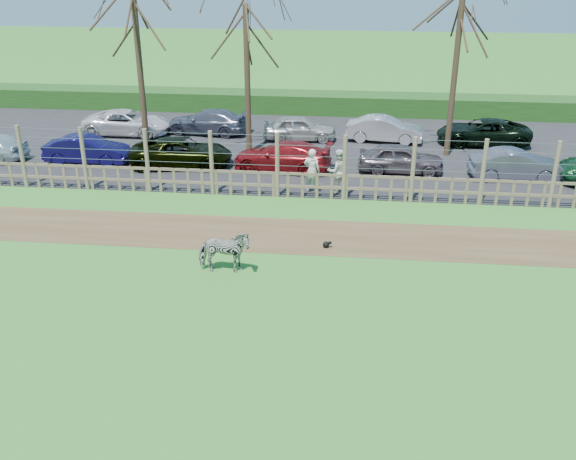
# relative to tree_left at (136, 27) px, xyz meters

# --- Properties ---
(ground) EXTENTS (120.00, 120.00, 0.00)m
(ground) POSITION_rel_tree_left_xyz_m (6.50, -12.50, -5.62)
(ground) COLOR #51A345
(ground) RESTS_ON ground
(dirt_strip) EXTENTS (34.00, 2.80, 0.01)m
(dirt_strip) POSITION_rel_tree_left_xyz_m (6.50, -8.00, -5.61)
(dirt_strip) COLOR brown
(dirt_strip) RESTS_ON ground
(asphalt) EXTENTS (44.00, 13.00, 0.04)m
(asphalt) POSITION_rel_tree_left_xyz_m (6.50, 2.00, -5.60)
(asphalt) COLOR #232326
(asphalt) RESTS_ON ground
(hedge) EXTENTS (46.00, 2.00, 1.10)m
(hedge) POSITION_rel_tree_left_xyz_m (6.50, 9.00, -5.07)
(hedge) COLOR #1E4716
(hedge) RESTS_ON ground
(fence) EXTENTS (30.16, 0.16, 2.50)m
(fence) POSITION_rel_tree_left_xyz_m (6.50, -4.50, -4.81)
(fence) COLOR brown
(fence) RESTS_ON ground
(tree_left) EXTENTS (4.80, 4.80, 7.88)m
(tree_left) POSITION_rel_tree_left_xyz_m (0.00, 0.00, 0.00)
(tree_left) COLOR #3D2B1E
(tree_left) RESTS_ON ground
(tree_mid) EXTENTS (4.80, 4.80, 6.83)m
(tree_mid) POSITION_rel_tree_left_xyz_m (4.50, 1.00, -0.75)
(tree_mid) COLOR #3D2B1E
(tree_mid) RESTS_ON ground
(tree_right) EXTENTS (4.80, 4.80, 7.35)m
(tree_right) POSITION_rel_tree_left_xyz_m (13.50, 1.50, -0.37)
(tree_right) COLOR #3D2B1E
(tree_right) RESTS_ON ground
(zebra) EXTENTS (1.60, 0.82, 1.31)m
(zebra) POSITION_rel_tree_left_xyz_m (5.72, -10.77, -4.96)
(zebra) COLOR gray
(zebra) RESTS_ON ground
(visitor_a) EXTENTS (0.70, 0.53, 1.72)m
(visitor_a) POSITION_rel_tree_left_xyz_m (7.76, -3.93, -4.71)
(visitor_a) COLOR beige
(visitor_a) RESTS_ON asphalt
(visitor_b) EXTENTS (1.00, 0.88, 1.72)m
(visitor_b) POSITION_rel_tree_left_xyz_m (8.75, -3.89, -4.71)
(visitor_b) COLOR silver
(visitor_b) RESTS_ON asphalt
(crow) EXTENTS (0.28, 0.21, 0.23)m
(crow) POSITION_rel_tree_left_xyz_m (8.59, -8.79, -5.50)
(crow) COLOR black
(crow) RESTS_ON ground
(car_1) EXTENTS (3.66, 1.32, 1.20)m
(car_1) POSITION_rel_tree_left_xyz_m (-2.22, -1.39, -4.98)
(car_1) COLOR #110D47
(car_1) RESTS_ON asphalt
(car_2) EXTENTS (4.55, 2.56, 1.20)m
(car_2) POSITION_rel_tree_left_xyz_m (1.96, -1.35, -4.98)
(car_2) COLOR black
(car_2) RESTS_ON asphalt
(car_3) EXTENTS (4.30, 2.15, 1.20)m
(car_3) POSITION_rel_tree_left_xyz_m (6.33, -1.40, -4.98)
(car_3) COLOR maroon
(car_3) RESTS_ON asphalt
(car_4) EXTENTS (3.53, 1.44, 1.20)m
(car_4) POSITION_rel_tree_left_xyz_m (11.28, -1.16, -4.98)
(car_4) COLOR #62525A
(car_4) RESTS_ON asphalt
(car_5) EXTENTS (3.70, 1.44, 1.20)m
(car_5) POSITION_rel_tree_left_xyz_m (15.86, -1.52, -4.98)
(car_5) COLOR #555365
(car_5) RESTS_ON asphalt
(car_8) EXTENTS (4.33, 2.02, 1.20)m
(car_8) POSITION_rel_tree_left_xyz_m (-2.05, 3.30, -4.98)
(car_8) COLOR white
(car_8) RESTS_ON asphalt
(car_9) EXTENTS (4.29, 2.11, 1.20)m
(car_9) POSITION_rel_tree_left_xyz_m (1.89, 3.88, -4.98)
(car_9) COLOR #525467
(car_9) RESTS_ON asphalt
(car_10) EXTENTS (3.63, 1.72, 1.20)m
(car_10) POSITION_rel_tree_left_xyz_m (6.63, 3.18, -4.98)
(car_10) COLOR beige
(car_10) RESTS_ON asphalt
(car_11) EXTENTS (3.76, 1.66, 1.20)m
(car_11) POSITION_rel_tree_left_xyz_m (10.73, 3.39, -4.98)
(car_11) COLOR #BAB2B3
(car_11) RESTS_ON asphalt
(car_12) EXTENTS (4.32, 1.99, 1.20)m
(car_12) POSITION_rel_tree_left_xyz_m (15.39, 3.39, -4.98)
(car_12) COLOR black
(car_12) RESTS_ON asphalt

